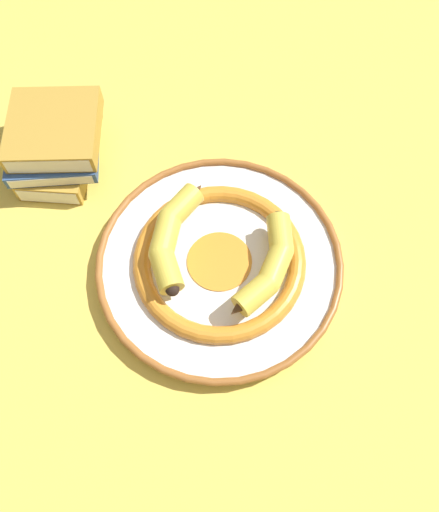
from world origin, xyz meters
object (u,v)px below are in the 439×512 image
decorative_bowl (220,262)px  banana_b (270,267)px  banana_a (172,234)px  book_stack (56,140)px

decorative_bowl → banana_b: bearing=73.5°
decorative_bowl → banana_a: 0.09m
banana_b → banana_a: bearing=92.8°
decorative_bowl → banana_b: size_ratio=2.14×
decorative_bowl → banana_a: banana_a is taller
decorative_bowl → book_stack: (-0.20, -0.29, 0.03)m
banana_b → book_stack: book_stack is taller
book_stack → banana_a: bearing=46.4°
decorative_bowl → banana_b: banana_b is taller
banana_a → book_stack: size_ratio=1.01×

